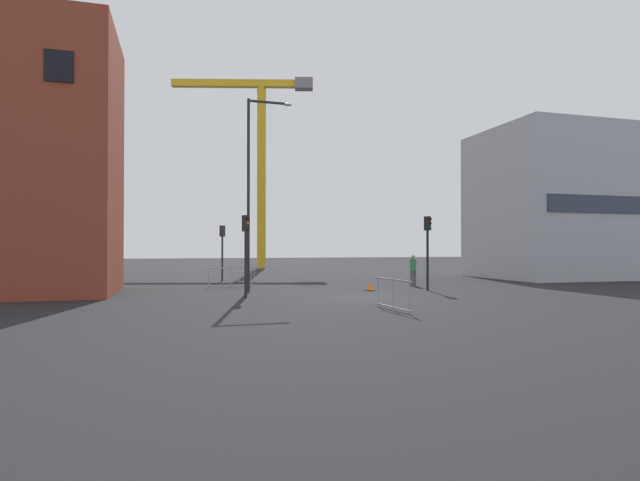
% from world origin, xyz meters
% --- Properties ---
extents(ground, '(160.00, 160.00, 0.00)m').
position_xyz_m(ground, '(0.00, 0.00, 0.00)').
color(ground, black).
extents(brick_building, '(9.26, 6.42, 12.25)m').
position_xyz_m(brick_building, '(-15.32, 5.12, 6.12)').
color(brick_building, brown).
rests_on(brick_building, ground).
extents(office_block, '(9.22, 8.53, 10.37)m').
position_xyz_m(office_block, '(17.51, 9.33, 5.18)').
color(office_block, '#A8AAB2').
rests_on(office_block, ground).
extents(construction_crane, '(14.09, 4.48, 19.35)m').
position_xyz_m(construction_crane, '(-0.01, 30.26, 12.81)').
color(construction_crane, gold).
rests_on(construction_crane, ground).
extents(streetlamp_tall, '(2.22, 0.24, 9.32)m').
position_xyz_m(streetlamp_tall, '(-4.40, 3.71, 5.41)').
color(streetlamp_tall, '#232326').
rests_on(streetlamp_tall, ground).
extents(traffic_light_island, '(0.36, 0.38, 3.70)m').
position_xyz_m(traffic_light_island, '(4.13, 2.26, 2.50)').
color(traffic_light_island, black).
rests_on(traffic_light_island, ground).
extents(traffic_light_crosswalk, '(0.37, 0.37, 3.54)m').
position_xyz_m(traffic_light_crosswalk, '(-5.18, 12.03, 2.40)').
color(traffic_light_crosswalk, '#2D2D30').
rests_on(traffic_light_crosswalk, ground).
extents(traffic_light_median, '(0.33, 0.39, 3.54)m').
position_xyz_m(traffic_light_median, '(-5.06, 1.25, 2.40)').
color(traffic_light_median, '#232326').
rests_on(traffic_light_median, ground).
extents(pedestrian_walking, '(0.34, 0.34, 1.74)m').
position_xyz_m(pedestrian_walking, '(4.75, 5.16, 1.01)').
color(pedestrian_walking, '#4C4C51').
rests_on(pedestrian_walking, ground).
extents(safety_barrier_rear, '(0.24, 2.50, 1.08)m').
position_xyz_m(safety_barrier_rear, '(-0.79, -4.58, 0.56)').
color(safety_barrier_rear, gray).
rests_on(safety_barrier_rear, ground).
extents(safety_barrier_front, '(2.57, 0.28, 1.08)m').
position_xyz_m(safety_barrier_front, '(-5.16, 7.03, 0.56)').
color(safety_barrier_front, '#9EA0A5').
rests_on(safety_barrier_front, ground).
extents(safety_barrier_right_run, '(2.03, 0.18, 1.08)m').
position_xyz_m(safety_barrier_right_run, '(-3.44, 9.88, 0.56)').
color(safety_barrier_right_run, '#B2B5BA').
rests_on(safety_barrier_right_run, ground).
extents(traffic_cone_striped, '(0.45, 0.45, 0.46)m').
position_xyz_m(traffic_cone_striped, '(1.32, 3.02, 0.21)').
color(traffic_cone_striped, black).
rests_on(traffic_cone_striped, ground).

